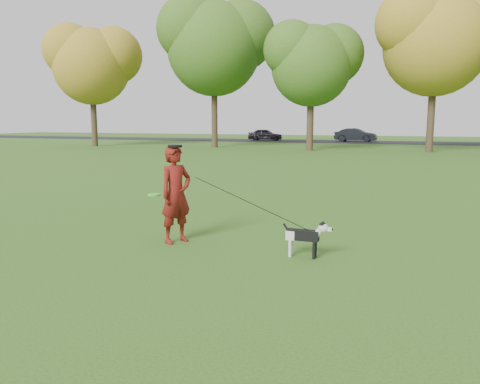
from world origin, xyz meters
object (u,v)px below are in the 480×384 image
at_px(man, 176,194).
at_px(dog, 307,235).
at_px(car_mid, 356,135).
at_px(car_left, 265,135).

xyz_separation_m(man, dog, (2.38, -0.16, -0.49)).
bearing_deg(dog, car_mid, 94.91).
bearing_deg(dog, man, 176.18).
relative_size(man, car_left, 0.48).
bearing_deg(car_mid, man, -174.09).
height_order(dog, car_mid, car_mid).
bearing_deg(car_mid, dog, -170.75).
bearing_deg(man, car_mid, 27.95).
relative_size(car_left, car_mid, 0.88).
bearing_deg(car_left, dog, -166.97).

